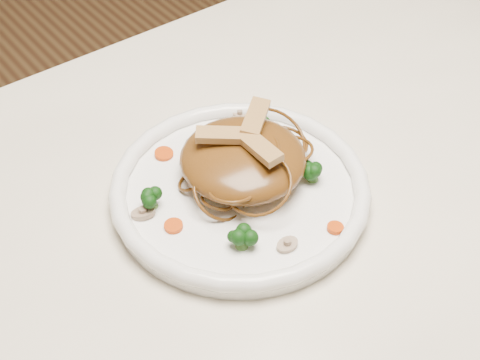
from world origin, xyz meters
TOP-DOWN VIEW (x-y plane):
  - table at (0.00, 0.00)m, footprint 1.20×0.80m
  - plate at (-0.06, 0.03)m, footprint 0.34×0.34m
  - noodle_mound at (-0.04, 0.04)m, footprint 0.17×0.17m
  - chicken_a at (-0.01, 0.06)m, footprint 0.07×0.06m
  - chicken_b at (-0.06, 0.06)m, footprint 0.06×0.06m
  - chicken_c at (-0.04, 0.02)m, footprint 0.02×0.07m
  - broccoli_0 at (0.02, 0.09)m, footprint 0.03×0.03m
  - broccoli_1 at (-0.16, 0.06)m, footprint 0.03×0.03m
  - broccoli_2 at (-0.11, -0.04)m, footprint 0.03×0.03m
  - broccoli_3 at (0.02, -0.01)m, footprint 0.03×0.03m
  - carrot_0 at (0.00, 0.09)m, footprint 0.02×0.02m
  - carrot_1 at (-0.15, 0.02)m, footprint 0.02×0.02m
  - carrot_2 at (0.02, 0.04)m, footprint 0.02×0.02m
  - carrot_3 at (-0.10, 0.13)m, footprint 0.02×0.02m
  - carrot_4 at (-0.02, -0.09)m, footprint 0.02×0.02m
  - mushroom_0 at (-0.07, -0.07)m, footprint 0.03×0.03m
  - mushroom_1 at (0.04, 0.07)m, footprint 0.02×0.02m
  - mushroom_2 at (-0.17, 0.06)m, footprint 0.04×0.04m
  - mushroom_3 at (0.02, 0.13)m, footprint 0.03×0.03m

SIDE VIEW (x-z plane):
  - table at x=0.00m, z-range 0.28..1.03m
  - plate at x=-0.06m, z-range 0.75..0.77m
  - carrot_0 at x=0.00m, z-range 0.77..0.77m
  - carrot_1 at x=-0.15m, z-range 0.77..0.77m
  - carrot_2 at x=0.02m, z-range 0.77..0.77m
  - carrot_3 at x=-0.10m, z-range 0.77..0.77m
  - carrot_4 at x=-0.02m, z-range 0.77..0.77m
  - mushroom_0 at x=-0.07m, z-range 0.77..0.77m
  - mushroom_1 at x=0.04m, z-range 0.77..0.77m
  - mushroom_2 at x=-0.17m, z-range 0.77..0.77m
  - mushroom_3 at x=0.02m, z-range 0.77..0.77m
  - broccoli_0 at x=0.02m, z-range 0.77..0.79m
  - broccoli_2 at x=-0.11m, z-range 0.77..0.79m
  - broccoli_3 at x=0.02m, z-range 0.77..0.79m
  - broccoli_1 at x=-0.16m, z-range 0.77..0.80m
  - noodle_mound at x=-0.04m, z-range 0.77..0.82m
  - chicken_b at x=-0.06m, z-range 0.82..0.83m
  - chicken_c at x=-0.04m, z-range 0.82..0.83m
  - chicken_a at x=-0.01m, z-range 0.82..0.83m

